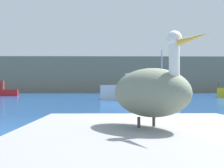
{
  "coord_description": "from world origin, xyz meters",
  "views": [
    {
      "loc": [
        -1.74,
        -3.58,
        1.11
      ],
      "look_at": [
        -1.45,
        15.33,
        1.4
      ],
      "focal_mm": 46.1,
      "sensor_mm": 36.0,
      "label": 1
    }
  ],
  "objects": [
    {
      "name": "hillside_backdrop",
      "position": [
        0.0,
        73.13,
        4.49
      ],
      "size": [
        140.0,
        13.03,
        8.99
      ],
      "primitive_type": "cube",
      "color": "#7F755B",
      "rests_on": "ground"
    },
    {
      "name": "pelican",
      "position": [
        -1.34,
        -0.86,
        1.08
      ],
      "size": [
        0.92,
        1.24,
        0.86
      ],
      "rotation": [
        0.0,
        0.0,
        -1.09
      ],
      "color": "gray",
      "rests_on": "pier_dock"
    },
    {
      "name": "pier_dock",
      "position": [
        -1.34,
        -0.85,
        0.37
      ],
      "size": [
        2.47,
        3.12,
        0.73
      ],
      "primitive_type": "cube",
      "color": "gray",
      "rests_on": "ground"
    },
    {
      "name": "fishing_boat_white",
      "position": [
        1.24,
        23.52,
        0.92
      ],
      "size": [
        7.4,
        5.09,
        4.62
      ],
      "rotation": [
        0.0,
        0.0,
        -0.48
      ],
      "color": "white",
      "rests_on": "ground"
    }
  ]
}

